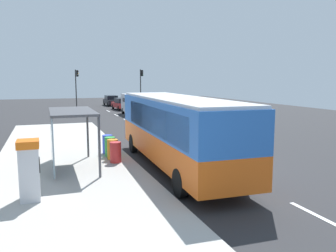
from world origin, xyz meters
TOP-DOWN VIEW (x-y plane):
  - ground_plane at (0.00, 14.00)m, footprint 56.00×92.00m
  - sidewalk_platform at (-6.40, 2.00)m, footprint 6.20×30.00m
  - lane_stripe_seg_0 at (0.25, -6.00)m, footprint 0.16×2.20m
  - lane_stripe_seg_1 at (0.25, -1.00)m, footprint 0.16×2.20m
  - lane_stripe_seg_2 at (0.25, 4.00)m, footprint 0.16×2.20m
  - lane_stripe_seg_3 at (0.25, 9.00)m, footprint 0.16×2.20m
  - lane_stripe_seg_4 at (0.25, 14.00)m, footprint 0.16×2.20m
  - lane_stripe_seg_5 at (0.25, 19.00)m, footprint 0.16×2.20m
  - lane_stripe_seg_6 at (0.25, 24.00)m, footprint 0.16×2.20m
  - lane_stripe_seg_7 at (0.25, 29.00)m, footprint 0.16×2.20m
  - bus at (-1.71, 0.52)m, footprint 2.87×11.08m
  - white_van at (2.20, 23.30)m, footprint 2.06×5.21m
  - sedan_near at (2.30, 30.36)m, footprint 2.05×4.50m
  - sedan_far at (2.30, 37.85)m, footprint 1.90×4.43m
  - ticket_machine at (-7.72, -2.25)m, footprint 0.66×0.76m
  - recycling_bin_red at (-4.20, 1.76)m, footprint 0.52×0.52m
  - recycling_bin_orange at (-4.20, 2.46)m, footprint 0.52×0.52m
  - recycling_bin_green at (-4.20, 3.16)m, footprint 0.52×0.52m
  - recycling_bin_blue at (-4.20, 3.86)m, footprint 0.52×0.52m
  - traffic_light_near_side at (5.50, 32.45)m, footprint 0.49×0.28m
  - traffic_light_far_side at (-3.10, 33.25)m, footprint 0.49×0.28m
  - bus_shelter at (-6.41, 1.45)m, footprint 1.80×4.00m

SIDE VIEW (x-z plane):
  - ground_plane at x=0.00m, z-range -0.04..0.00m
  - lane_stripe_seg_0 at x=0.25m, z-range 0.00..0.01m
  - lane_stripe_seg_1 at x=0.25m, z-range 0.00..0.01m
  - lane_stripe_seg_2 at x=0.25m, z-range 0.00..0.01m
  - lane_stripe_seg_3 at x=0.25m, z-range 0.00..0.01m
  - lane_stripe_seg_4 at x=0.25m, z-range 0.00..0.01m
  - lane_stripe_seg_5 at x=0.25m, z-range 0.00..0.01m
  - lane_stripe_seg_6 at x=0.25m, z-range 0.00..0.01m
  - lane_stripe_seg_7 at x=0.25m, z-range 0.00..0.01m
  - sidewalk_platform at x=-6.40m, z-range 0.00..0.18m
  - recycling_bin_red at x=-4.20m, z-range 0.18..1.13m
  - recycling_bin_orange at x=-4.20m, z-range 0.18..1.13m
  - recycling_bin_green at x=-4.20m, z-range 0.18..1.13m
  - recycling_bin_blue at x=-4.20m, z-range 0.18..1.13m
  - sedan_near at x=2.30m, z-range 0.03..1.55m
  - sedan_far at x=2.30m, z-range 0.03..1.55m
  - ticket_machine at x=-7.72m, z-range 0.20..2.14m
  - white_van at x=2.20m, z-range 0.19..2.49m
  - bus at x=-1.71m, z-range 0.24..3.45m
  - bus_shelter at x=-6.41m, z-range 0.85..3.35m
  - traffic_light_far_side at x=-3.10m, z-range 0.85..6.05m
  - traffic_light_near_side at x=5.50m, z-range 0.85..6.14m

